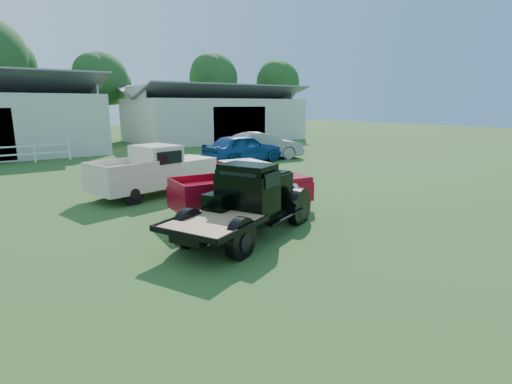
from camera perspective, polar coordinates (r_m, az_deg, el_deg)
ground at (r=10.72m, az=2.94°, el=-6.75°), size 120.00×120.00×0.00m
shed_right at (r=40.39m, az=-5.86°, el=11.08°), size 16.80×9.20×5.20m
tree_c at (r=42.42m, az=-21.06°, el=12.97°), size 5.40×5.40×9.00m
tree_d at (r=48.47m, az=-6.04°, el=14.14°), size 6.00×6.00×10.00m
tree_e at (r=51.37m, az=3.10°, el=13.81°), size 5.70×5.70×9.50m
vintage_flatbed at (r=10.76m, az=-1.48°, el=-1.23°), size 5.32×3.78×1.96m
red_pickup at (r=13.01m, az=-1.96°, el=0.64°), size 4.89×2.31×1.72m
white_pickup at (r=16.27m, az=-14.27°, el=2.99°), size 5.52×3.11×1.91m
misc_car_blue at (r=24.54m, az=-1.90°, el=6.25°), size 5.25×2.37×1.75m
misc_car_grey at (r=26.16m, az=0.92°, el=6.62°), size 5.54×3.22×1.73m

